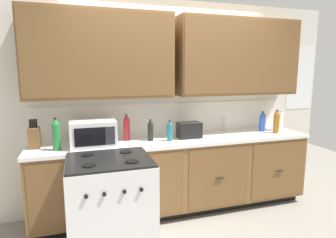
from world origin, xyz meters
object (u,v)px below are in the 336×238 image
stove_range (111,207)px  toaster (189,130)px  paper_towel_roll (278,121)px  bottle_green (56,134)px  knife_block (34,137)px  bottle_dark (150,130)px  bottle_red (127,127)px  bottle_blue (262,121)px  bottle_teal (170,131)px  microwave (93,133)px  bottle_amber (276,122)px

stove_range → toaster: size_ratio=3.39×
paper_towel_roll → bottle_green: (-2.83, -0.16, 0.03)m
knife_block → bottle_dark: (1.24, -0.04, 0.01)m
knife_block → paper_towel_roll: 3.06m
toaster → bottle_red: (-0.74, 0.11, 0.06)m
bottle_red → bottle_dark: bearing=-22.8°
bottle_blue → paper_towel_roll: bearing=-4.7°
stove_range → bottle_dark: bearing=49.3°
knife_block → bottle_teal: 1.46m
bottle_red → bottle_dark: bottle_red is taller
bottle_blue → microwave: bearing=-177.1°
paper_towel_roll → bottle_dark: paper_towel_roll is taller
stove_range → microwave: microwave is taller
stove_range → knife_block: bearing=135.8°
bottle_amber → bottle_dark: 1.67m
stove_range → microwave: bearing=99.9°
bottle_amber → knife_block: bearing=177.2°
bottle_green → bottle_red: size_ratio=1.09×
stove_range → bottle_red: (0.29, 0.74, 0.60)m
bottle_amber → bottle_teal: bearing=179.2°
knife_block → toaster: bearing=-1.5°
paper_towel_roll → toaster: bearing=-177.9°
stove_range → microwave: 0.84m
bottle_green → toaster: bearing=4.3°
paper_towel_roll → bottle_red: bottle_red is taller
bottle_green → bottle_amber: 2.68m
bottle_teal → bottle_dark: bearing=160.3°
toaster → paper_towel_roll: (1.33, 0.05, 0.03)m
toaster → bottle_red: size_ratio=0.91×
bottle_dark → bottle_green: bearing=-173.7°
paper_towel_roll → knife_block: bearing=-179.9°
toaster → knife_block: 1.73m
bottle_teal → bottle_blue: (1.36, 0.14, 0.01)m
knife_block → bottle_green: bearing=-34.5°
stove_range → bottle_amber: bottle_amber is taller
toaster → bottle_teal: (-0.27, -0.08, 0.02)m
stove_range → toaster: 1.33m
knife_block → bottle_dark: 1.24m
stove_range → toaster: (1.03, 0.63, 0.54)m
bottle_amber → bottle_red: size_ratio=1.00×
toaster → paper_towel_roll: 1.33m
microwave → bottle_amber: 2.32m
knife_block → bottle_amber: size_ratio=1.01×
microwave → bottle_blue: bearing=2.9°
toaster → bottle_green: bottle_green is taller
bottle_amber → bottle_green: bearing=-179.7°
knife_block → bottle_teal: knife_block is taller
paper_towel_roll → bottle_amber: 0.21m
microwave → bottle_amber: size_ratio=1.56×
microwave → bottle_red: size_ratio=1.55×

